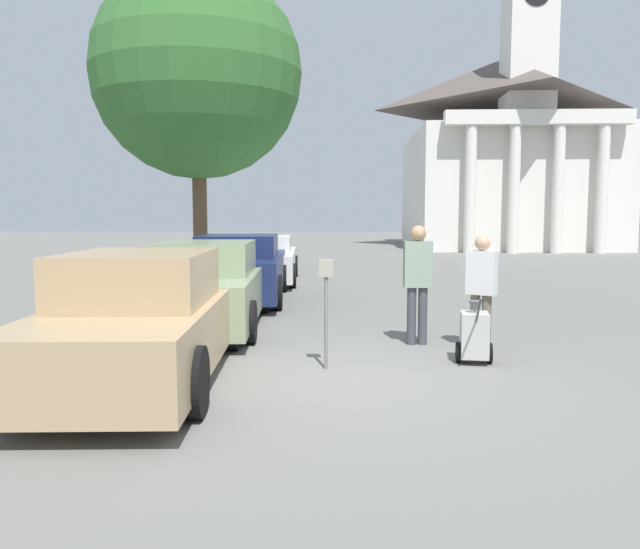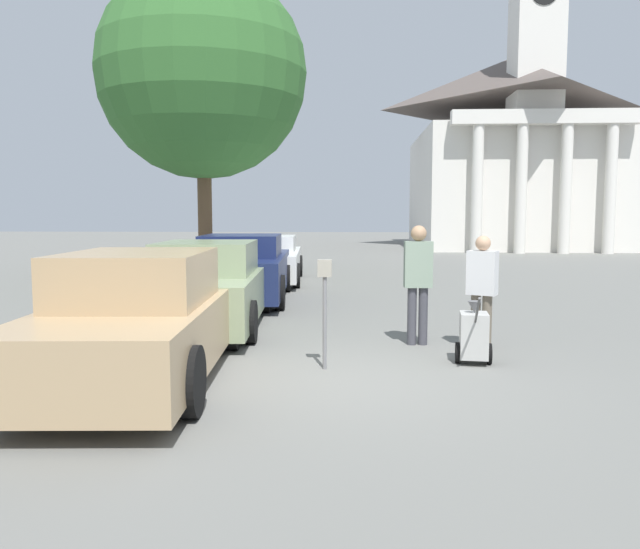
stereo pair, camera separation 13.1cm
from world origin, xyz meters
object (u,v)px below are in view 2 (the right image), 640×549
at_px(parked_car_sage, 209,287).
at_px(person_supervisor, 482,285).
at_px(parked_car_white, 266,260).
at_px(church, 512,145).
at_px(parked_car_navy, 243,269).
at_px(parking_meter, 325,293).
at_px(parked_car_tan, 143,320).
at_px(person_worker, 418,277).
at_px(equipment_cart, 474,335).

relative_size(parked_car_sage, person_supervisor, 2.92).
relative_size(parked_car_white, person_supervisor, 3.06).
distance_m(person_supervisor, church, 30.48).
height_order(parked_car_sage, parked_car_navy, parked_car_navy).
distance_m(parked_car_navy, parking_meter, 6.69).
relative_size(parked_car_tan, parked_car_sage, 1.02).
bearing_deg(person_worker, parked_car_white, -69.39).
bearing_deg(parking_meter, person_supervisor, 29.67).
height_order(parked_car_tan, church, church).
relative_size(parked_car_white, person_worker, 2.82).
distance_m(parked_car_navy, person_worker, 5.92).
relative_size(parked_car_navy, church, 0.21).
height_order(person_supervisor, church, church).
bearing_deg(person_supervisor, parked_car_sage, 7.46).
height_order(parked_car_sage, person_worker, person_worker).
relative_size(person_worker, church, 0.08).
distance_m(parked_car_white, person_worker, 9.33).
bearing_deg(equipment_cart, person_worker, 124.61).
xyz_separation_m(parked_car_sage, parked_car_navy, (-0.00, 3.39, 0.02)).
relative_size(parked_car_navy, parking_meter, 3.55).
distance_m(parked_car_navy, person_supervisor, 6.71).
height_order(parked_car_sage, parking_meter, parked_car_sage).
distance_m(parked_car_white, parking_meter, 10.45).
distance_m(parking_meter, church, 32.31).
bearing_deg(parked_car_tan, parked_car_sage, 86.50).
height_order(parked_car_navy, parking_meter, parked_car_navy).
xyz_separation_m(parked_car_sage, equipment_cart, (4.15, -2.53, -0.31)).
distance_m(parked_car_tan, parked_car_navy, 6.87).
bearing_deg(parked_car_tan, parked_car_navy, 86.50).
distance_m(parked_car_sage, equipment_cart, 4.87).
bearing_deg(parked_car_sage, church, 62.92).
bearing_deg(person_supervisor, person_worker, 9.42).
bearing_deg(parked_car_tan, parked_car_white, 86.49).
relative_size(parked_car_tan, parked_car_navy, 1.00).
bearing_deg(parked_car_sage, equipment_cart, -34.83).
bearing_deg(parked_car_tan, parking_meter, 10.78).
bearing_deg(equipment_cart, parked_car_white, 119.60).
xyz_separation_m(parked_car_tan, person_worker, (3.53, 2.14, 0.33)).
distance_m(parked_car_tan, equipment_cart, 4.27).
height_order(person_worker, person_supervisor, person_worker).
relative_size(parked_car_sage, parked_car_navy, 0.98).
xyz_separation_m(parked_car_tan, parked_car_white, (-0.00, 10.77, -0.07)).
distance_m(parking_meter, person_worker, 2.08).
bearing_deg(church, person_supervisor, -104.54).
relative_size(parked_car_tan, person_worker, 2.75).
xyz_separation_m(person_supervisor, church, (7.54, 29.09, 5.12)).
height_order(parked_car_sage, parked_car_white, parked_car_sage).
height_order(parked_car_white, person_supervisor, person_supervisor).
bearing_deg(parked_car_navy, parking_meter, -74.47).
relative_size(equipment_cart, church, 0.04).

